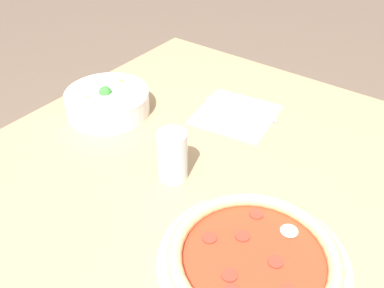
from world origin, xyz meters
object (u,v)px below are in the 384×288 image
Objects in this scene: pizza at (254,258)px; bowl at (107,101)px; knife at (244,110)px; fork at (230,118)px; glass at (173,156)px.

bowl is (0.19, 0.53, 0.02)m from pizza.
knife is at bearing 32.74° from pizza.
fork is (0.35, 0.26, -0.01)m from pizza.
pizza is at bearing -111.63° from glass.
knife is at bearing 1.71° from glass.
bowl is at bearing 70.06° from pizza.
bowl reaches higher than knife.
knife is at bearing -101.14° from fork.
knife is (0.05, -0.01, -0.00)m from fork.
bowl is at bearing 33.26° from knife.
glass reaches higher than pizza.
glass reaches higher than fork.
glass is at bearing -108.45° from bowl.
fork and knife have the same top height.
fork is 0.25m from glass.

